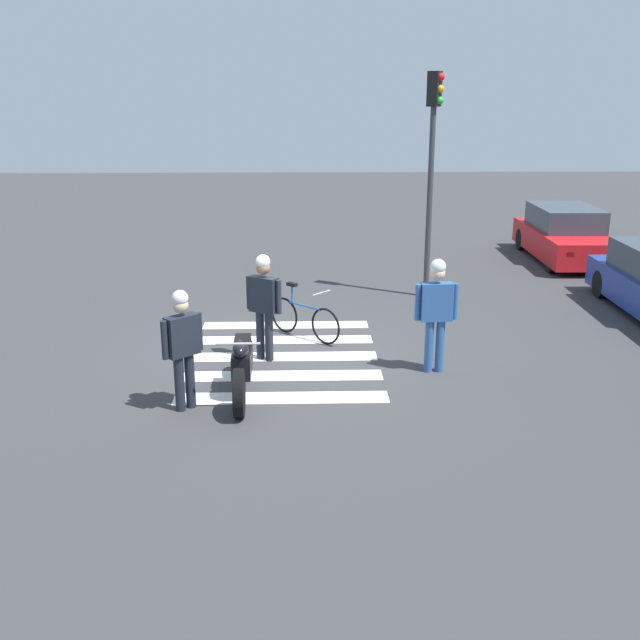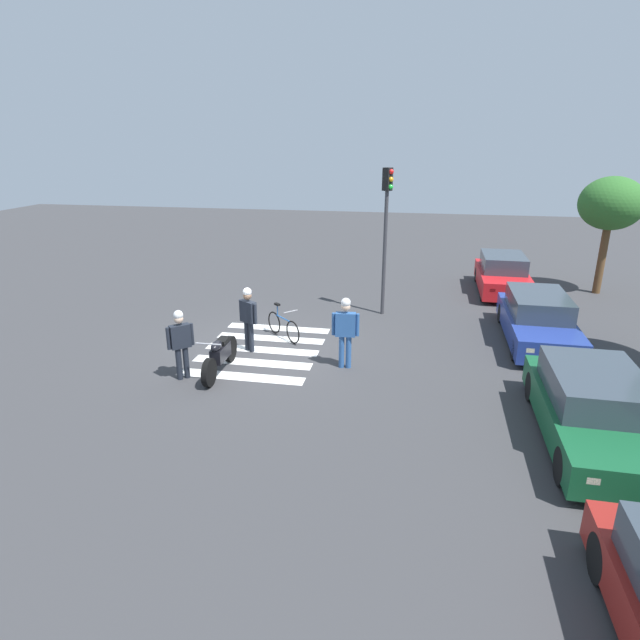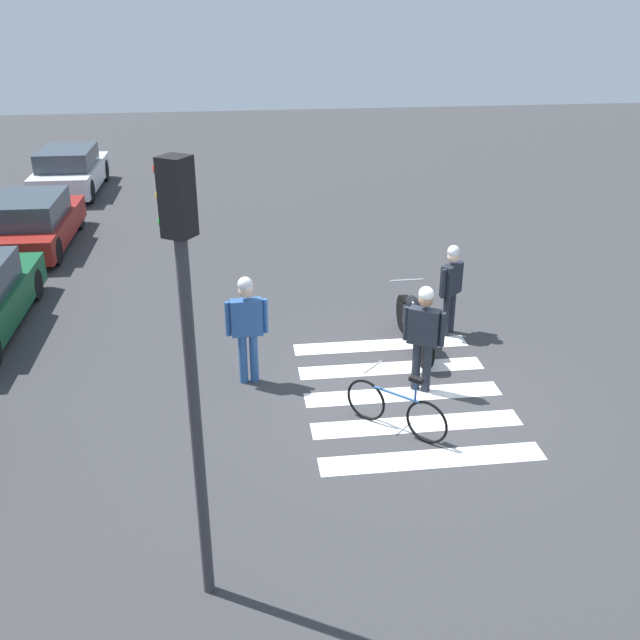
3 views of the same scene
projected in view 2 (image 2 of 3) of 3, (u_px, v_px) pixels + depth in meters
The scene contains 12 objects.
ground_plane at pixel (262, 350), 14.74m from camera, with size 60.00×60.00×0.00m, color #38383A.
police_motorcycle at pixel (220, 355), 13.14m from camera, with size 2.21×0.62×1.07m.
leaning_bicycle at pixel (283, 326), 15.50m from camera, with size 1.22×1.27×1.00m.
officer_on_foot at pixel (180, 340), 12.65m from camera, with size 0.48×0.52×1.77m.
officer_by_motorcycle at pixel (248, 315), 14.33m from camera, with size 0.43×0.60×1.82m.
pedestrian_bystander at pixel (345, 327), 13.25m from camera, with size 0.25×0.70×1.87m.
crosswalk_stripes at pixel (262, 350), 14.74m from camera, with size 4.05×3.20×0.01m.
car_red_convertible at pixel (502, 275), 20.16m from camera, with size 4.19×1.83×1.42m.
car_blue_hatchback at pixel (537, 320), 15.18m from camera, with size 4.60×1.83×1.39m.
car_green_compact at pixel (594, 409), 10.15m from camera, with size 4.60×1.98×1.38m.
traffic_light_pole at pixel (386, 220), 16.75m from camera, with size 0.33×0.35×4.76m.
street_tree_near at pixel (611, 205), 19.11m from camera, with size 2.27×2.27×4.35m.
Camera 2 is at (13.12, 4.12, 5.60)m, focal length 29.49 mm.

